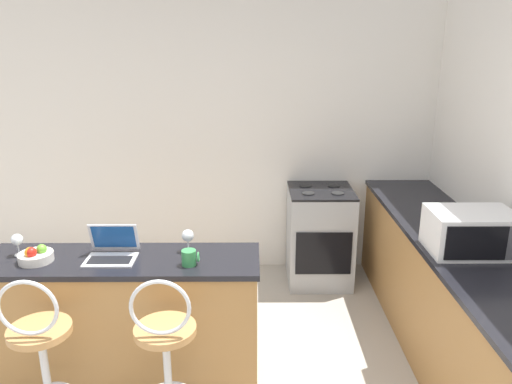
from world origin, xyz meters
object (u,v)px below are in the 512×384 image
Objects in this scene: bar_stool_near at (43,363)px; stove_range at (319,236)px; microwave at (471,232)px; fruit_bowl at (35,256)px; bar_stool_far at (166,362)px; wine_glass_tall at (17,240)px; mug_green at (189,258)px; laptop at (112,250)px; wine_glass_short at (188,236)px.

bar_stool_near is 2.63m from stove_range.
microwave reaches higher than bar_stool_near.
stove_range is 4.33× the size of fruit_bowl.
bar_stool_far is 7.25× the size of wine_glass_tall.
mug_green is 1.10m from wine_glass_tall.
laptop is 0.46m from fruit_bowl.
bar_stool_far is 7.09× the size of wine_glass_short.
laptop reaches higher than bar_stool_near.
bar_stool_far is 9.73× the size of mug_green.
stove_range is 2.50m from fruit_bowl.
mug_green is 0.73× the size of wine_glass_short.
wine_glass_tall is at bearing -179.18° from microwave.
stove_range is at bearing 33.91° from wine_glass_tall.
microwave is (2.54, 0.57, 0.54)m from bar_stool_near.
microwave reaches higher than stove_range.
microwave is (2.25, 0.08, 0.08)m from laptop.
microwave reaches higher than bar_stool_far.
laptop is at bearing -136.02° from stove_range.
laptop is at bearing 128.44° from bar_stool_far.
bar_stool_near is 2.66m from microwave.
bar_stool_near is 1.96× the size of microwave.
fruit_bowl is (-1.94, -1.50, 0.48)m from stove_range.
wine_glass_tall is (-0.31, 0.53, 0.51)m from bar_stool_near.
bar_stool_far is at bearing -27.36° from fruit_bowl.
wine_glass_short is at bearing 9.61° from fruit_bowl.
wine_glass_tall is (-1.06, -0.06, -0.00)m from wine_glass_short.
laptop reaches higher than wine_glass_short.
bar_stool_near is 0.98m from mug_green.
microwave reaches higher than mug_green.
bar_stool_near is 0.73m from laptop.
mug_green is at bearing 75.79° from bar_stool_far.
laptop reaches higher than stove_range.
microwave reaches higher than wine_glass_tall.
stove_range is at bearing 47.46° from bar_stool_near.
bar_stool_near is 0.80m from wine_glass_tall.
wine_glass_short is at bearing 11.60° from laptop.
microwave reaches higher than wine_glass_short.
laptop is 2.87× the size of mug_green.
laptop is at bearing -3.36° from wine_glass_tall.
mug_green is 0.51× the size of fruit_bowl.
mug_green is 0.95m from fruit_bowl.
microwave is 1.79m from wine_glass_short.
bar_stool_near reaches higher than mug_green.
mug_green is at bearing -80.74° from wine_glass_short.
mug_green is at bearing -12.77° from laptop.
microwave reaches higher than fruit_bowl.
bar_stool_near is 9.73× the size of mug_green.
wine_glass_short is at bearing -127.49° from stove_range.
fruit_bowl is at bearing -170.39° from wine_glass_short.
laptop reaches higher than wine_glass_tall.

